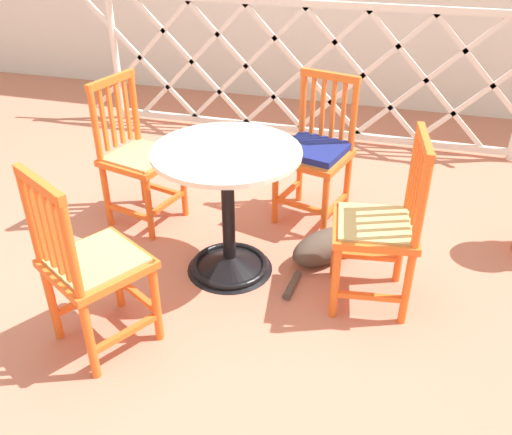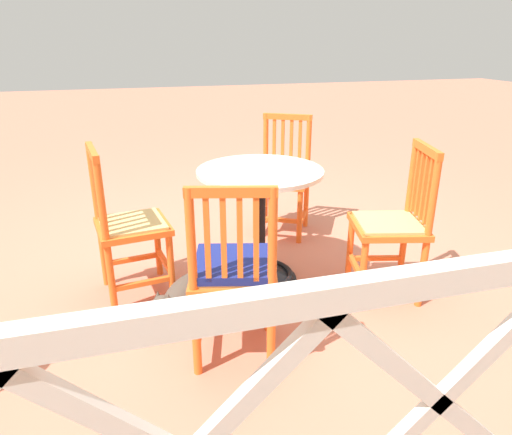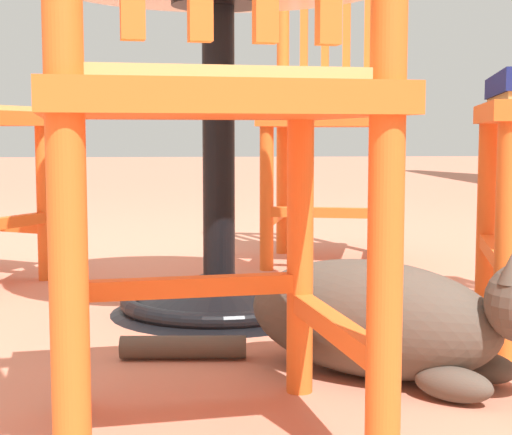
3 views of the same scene
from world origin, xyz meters
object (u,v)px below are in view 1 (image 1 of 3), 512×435
(orange_chair_tucked_in, at_px, (315,153))
(cafe_table, at_px, (229,226))
(orange_chair_at_corner, at_px, (91,266))
(orange_chair_by_planter, at_px, (380,228))
(tabby_cat, at_px, (330,244))
(orange_chair_facing_out, at_px, (138,157))

(orange_chair_tucked_in, bearing_deg, cafe_table, -115.39)
(orange_chair_at_corner, xyz_separation_m, orange_chair_by_planter, (1.19, 0.67, 0.00))
(cafe_table, bearing_deg, orange_chair_at_corner, -119.02)
(tabby_cat, bearing_deg, orange_chair_at_corner, -133.52)
(orange_chair_at_corner, height_order, tabby_cat, orange_chair_at_corner)
(orange_chair_by_planter, relative_size, tabby_cat, 1.35)
(orange_chair_at_corner, relative_size, orange_chair_by_planter, 1.00)
(cafe_table, xyz_separation_m, orange_chair_facing_out, (-0.70, 0.37, 0.15))
(orange_chair_facing_out, relative_size, tabby_cat, 1.35)
(cafe_table, distance_m, orange_chair_facing_out, 0.81)
(orange_chair_tucked_in, height_order, tabby_cat, orange_chair_tucked_in)
(orange_chair_tucked_in, relative_size, tabby_cat, 1.35)
(cafe_table, bearing_deg, orange_chair_facing_out, 152.08)
(orange_chair_facing_out, distance_m, tabby_cat, 1.27)
(orange_chair_by_planter, xyz_separation_m, tabby_cat, (-0.27, 0.29, -0.34))
(orange_chair_at_corner, distance_m, orange_chair_by_planter, 1.36)
(cafe_table, height_order, tabby_cat, cafe_table)
(orange_chair_at_corner, xyz_separation_m, tabby_cat, (0.91, 0.96, -0.34))
(orange_chair_facing_out, bearing_deg, orange_chair_tucked_in, 17.57)
(orange_chair_by_planter, bearing_deg, orange_chair_tucked_in, 121.93)
(orange_chair_facing_out, bearing_deg, cafe_table, -27.92)
(orange_chair_facing_out, distance_m, orange_chair_by_planter, 1.55)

